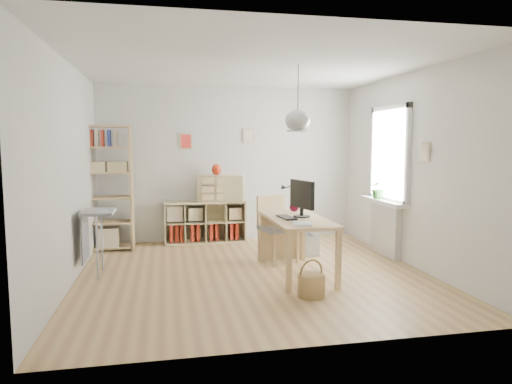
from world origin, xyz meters
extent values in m
plane|color=tan|center=(0.00, 0.00, 0.00)|extent=(4.50, 4.50, 0.00)
plane|color=white|center=(0.00, 2.25, 1.35)|extent=(4.50, 0.00, 4.50)
plane|color=white|center=(0.00, -2.25, 1.35)|extent=(4.50, 0.00, 4.50)
plane|color=white|center=(-2.25, 0.00, 1.35)|extent=(0.00, 4.50, 4.50)
plane|color=white|center=(2.25, 0.00, 1.35)|extent=(0.00, 4.50, 4.50)
plane|color=white|center=(0.00, 0.00, 2.70)|extent=(4.50, 4.50, 0.00)
cylinder|color=black|center=(0.55, -0.15, 2.36)|extent=(0.01, 0.01, 0.68)
ellipsoid|color=silver|center=(0.55, -0.15, 2.00)|extent=(0.32, 0.32, 0.27)
cube|color=white|center=(2.23, 0.60, 1.55)|extent=(0.03, 1.00, 1.30)
cube|color=white|center=(2.21, 0.06, 1.55)|extent=(0.06, 0.08, 1.46)
cube|color=white|center=(2.21, 1.14, 1.55)|extent=(0.06, 0.08, 1.46)
cube|color=white|center=(2.21, 0.60, 2.24)|extent=(0.06, 1.16, 0.08)
cube|color=white|center=(2.21, 0.60, 0.86)|extent=(0.06, 1.16, 0.08)
cube|color=silver|center=(2.19, 0.60, 0.40)|extent=(0.10, 0.80, 0.80)
cube|color=white|center=(2.14, 0.60, 0.83)|extent=(0.22, 1.20, 0.06)
cube|color=#D6B87B|center=(0.55, -0.15, 0.73)|extent=(0.70, 1.50, 0.04)
cube|color=#D6B87B|center=(0.25, -0.85, 0.35)|extent=(0.06, 0.06, 0.71)
cube|color=#D6B87B|center=(0.25, 0.55, 0.35)|extent=(0.06, 0.06, 0.71)
cube|color=#D6B87B|center=(0.85, -0.85, 0.35)|extent=(0.06, 0.06, 0.71)
cube|color=#D6B87B|center=(0.85, 0.55, 0.35)|extent=(0.06, 0.06, 0.71)
cube|color=beige|center=(-0.45, 2.04, 0.01)|extent=(1.40, 0.38, 0.03)
cube|color=beige|center=(-0.45, 2.04, 0.70)|extent=(1.40, 0.38, 0.03)
cube|color=beige|center=(-1.14, 2.04, 0.36)|extent=(0.03, 0.38, 0.72)
cube|color=beige|center=(0.23, 2.04, 0.36)|extent=(0.03, 0.38, 0.72)
cube|color=beige|center=(-0.45, 2.22, 0.36)|extent=(1.40, 0.02, 0.72)
cube|color=maroon|center=(-1.03, 2.06, 0.19)|extent=(0.06, 0.26, 0.30)
cube|color=maroon|center=(-0.94, 2.06, 0.19)|extent=(0.05, 0.26, 0.30)
cube|color=maroon|center=(-0.86, 2.06, 0.19)|extent=(0.05, 0.26, 0.30)
cube|color=maroon|center=(-0.67, 2.06, 0.19)|extent=(0.05, 0.26, 0.30)
cube|color=maroon|center=(-0.58, 2.06, 0.19)|extent=(0.05, 0.26, 0.30)
cube|color=maroon|center=(-0.35, 2.06, 0.19)|extent=(0.06, 0.26, 0.30)
cube|color=maroon|center=(-0.26, 2.06, 0.19)|extent=(0.06, 0.26, 0.30)
cube|color=maroon|center=(0.00, 2.06, 0.19)|extent=(0.06, 0.26, 0.30)
cube|color=maroon|center=(0.09, 2.06, 0.19)|extent=(0.05, 0.26, 0.30)
cube|color=#D6B87B|center=(-2.41, 1.80, 1.00)|extent=(0.04, 0.38, 2.00)
cube|color=#D6B87B|center=(-1.65, 1.80, 1.00)|extent=(0.04, 0.38, 2.00)
cube|color=#D6B87B|center=(-2.03, 1.80, 0.05)|extent=(0.76, 0.38, 0.03)
cube|color=#D6B87B|center=(-2.03, 1.80, 0.45)|extent=(0.76, 0.38, 0.03)
cube|color=#D6B87B|center=(-2.03, 1.80, 0.85)|extent=(0.76, 0.38, 0.03)
cube|color=#D6B87B|center=(-2.03, 1.80, 1.25)|extent=(0.76, 0.38, 0.03)
cube|color=#D6B87B|center=(-2.03, 1.80, 1.65)|extent=(0.76, 0.38, 0.03)
cube|color=#D6B87B|center=(-2.03, 1.80, 1.98)|extent=(0.76, 0.38, 0.03)
cube|color=#293797|center=(-2.31, 1.80, 1.79)|extent=(0.04, 0.18, 0.26)
cube|color=maroon|center=(-2.23, 1.80, 1.79)|extent=(0.04, 0.18, 0.26)
cube|color=beige|center=(-2.15, 1.80, 1.79)|extent=(0.04, 0.18, 0.26)
cube|color=maroon|center=(-2.07, 1.80, 1.79)|extent=(0.04, 0.18, 0.26)
cube|color=#293797|center=(-1.97, 1.80, 1.79)|extent=(0.04, 0.18, 0.26)
cube|color=beige|center=(-1.87, 1.80, 1.79)|extent=(0.04, 0.18, 0.26)
cube|color=gray|center=(-1.97, 0.35, 0.83)|extent=(0.40, 0.55, 0.04)
cylinder|color=silver|center=(-1.97, 0.13, 0.41)|extent=(0.03, 0.03, 0.82)
cylinder|color=silver|center=(-1.97, 0.57, 0.41)|extent=(0.03, 0.03, 0.82)
cube|color=gray|center=(-2.15, 0.35, 0.50)|extent=(0.02, 0.50, 0.62)
cube|color=gray|center=(0.47, 0.51, 0.50)|extent=(0.59, 0.59, 0.07)
cube|color=#D6B87B|center=(0.34, 0.26, 0.23)|extent=(0.05, 0.05, 0.46)
cube|color=#D6B87B|center=(0.22, 0.64, 0.23)|extent=(0.05, 0.05, 0.46)
cube|color=#D6B87B|center=(0.72, 0.38, 0.23)|extent=(0.05, 0.05, 0.46)
cube|color=#D6B87B|center=(0.60, 0.76, 0.23)|extent=(0.05, 0.05, 0.46)
cube|color=#D6B87B|center=(0.41, 0.71, 0.74)|extent=(0.45, 0.18, 0.42)
cylinder|color=olive|center=(0.46, -1.03, 0.13)|extent=(0.31, 0.31, 0.25)
torus|color=olive|center=(0.46, -1.03, 0.27)|extent=(0.30, 0.12, 0.31)
cube|color=#AFAFAA|center=(0.85, 0.87, 0.01)|extent=(0.63, 0.47, 0.02)
cube|color=#AFAFAA|center=(0.57, 0.84, 0.15)|extent=(0.07, 0.41, 0.31)
cube|color=#AFAFAA|center=(1.13, 0.90, 0.15)|extent=(0.07, 0.41, 0.31)
cube|color=#AFAFAA|center=(0.87, 0.68, 0.15)|extent=(0.59, 0.09, 0.31)
cube|color=#AFAFAA|center=(0.83, 1.06, 0.15)|extent=(0.59, 0.09, 0.31)
cube|color=#AFAFAA|center=(0.81, 1.24, 0.44)|extent=(0.61, 0.26, 0.38)
sphere|color=yellow|center=(0.71, 0.79, 0.22)|extent=(0.13, 0.13, 0.13)
sphere|color=#1A86BC|center=(0.95, 0.93, 0.22)|extent=(0.13, 0.13, 0.13)
sphere|color=orange|center=(0.83, 0.85, 0.22)|extent=(0.13, 0.13, 0.13)
sphere|color=green|center=(1.02, 0.81, 0.22)|extent=(0.13, 0.13, 0.13)
cylinder|color=black|center=(0.63, -0.10, 0.76)|extent=(0.22, 0.22, 0.02)
cylinder|color=black|center=(0.63, -0.10, 0.82)|extent=(0.05, 0.05, 0.10)
cube|color=black|center=(0.63, -0.10, 1.05)|extent=(0.17, 0.55, 0.36)
cube|color=black|center=(0.41, -0.15, 0.76)|extent=(0.19, 0.41, 0.02)
cylinder|color=black|center=(0.82, 0.48, 0.77)|extent=(0.05, 0.05, 0.03)
cylinder|color=black|center=(0.82, 0.48, 0.94)|extent=(0.01, 0.01, 0.35)
cone|color=black|center=(0.52, 0.41, 1.10)|extent=(0.09, 0.06, 0.08)
sphere|color=#4E0A1C|center=(0.67, 0.38, 0.81)|extent=(0.13, 0.13, 0.13)
cube|color=white|center=(0.47, -0.66, 0.76)|extent=(0.28, 0.32, 0.03)
cube|color=beige|center=(-0.17, 2.04, 0.94)|extent=(0.85, 0.55, 0.45)
ellipsoid|color=maroon|center=(-0.24, 2.04, 1.27)|extent=(0.16, 0.16, 0.19)
imported|color=#295C22|center=(2.12, 0.72, 1.03)|extent=(0.36, 0.34, 0.33)
camera|label=1|loc=(-1.11, -5.77, 1.70)|focal=32.00mm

